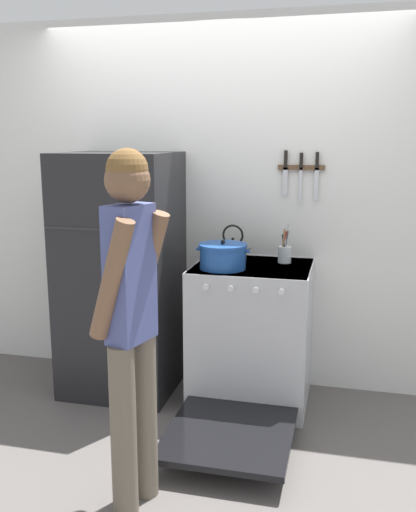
% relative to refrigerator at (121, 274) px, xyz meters
% --- Properties ---
extents(ground_plane, '(14.00, 14.00, 0.00)m').
position_rel_refrigerator_xyz_m(ground_plane, '(0.61, 0.34, -0.82)').
color(ground_plane, '#5B5654').
extents(wall_back, '(10.00, 0.06, 2.55)m').
position_rel_refrigerator_xyz_m(wall_back, '(0.61, 0.37, 0.45)').
color(wall_back, silver).
rests_on(wall_back, ground_plane).
extents(refrigerator, '(0.74, 0.70, 1.64)m').
position_rel_refrigerator_xyz_m(refrigerator, '(0.00, 0.00, 0.00)').
color(refrigerator, black).
rests_on(refrigerator, ground_plane).
extents(stove_range, '(0.76, 1.40, 0.93)m').
position_rel_refrigerator_xyz_m(stove_range, '(0.91, -0.03, -0.36)').
color(stove_range, silver).
rests_on(stove_range, ground_plane).
extents(dutch_oven_pot, '(0.34, 0.30, 0.18)m').
position_rel_refrigerator_xyz_m(dutch_oven_pot, '(0.74, -0.12, 0.19)').
color(dutch_oven_pot, '#1E4C9E').
rests_on(dutch_oven_pot, stove_range).
extents(tea_kettle, '(0.23, 0.19, 0.24)m').
position_rel_refrigerator_xyz_m(tea_kettle, '(0.75, 0.14, 0.18)').
color(tea_kettle, black).
rests_on(tea_kettle, stove_range).
extents(utensil_jar, '(0.09, 0.09, 0.26)m').
position_rel_refrigerator_xyz_m(utensil_jar, '(1.10, 0.15, 0.17)').
color(utensil_jar, silver).
rests_on(utensil_jar, stove_range).
extents(person, '(0.33, 0.40, 1.70)m').
position_rel_refrigerator_xyz_m(person, '(0.56, -1.22, 0.15)').
color(person, '#6B6051').
rests_on(person, ground_plane).
extents(wall_knife_strip, '(0.31, 0.03, 0.35)m').
position_rel_refrigerator_xyz_m(wall_knife_strip, '(1.17, 0.32, 0.72)').
color(wall_knife_strip, brown).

